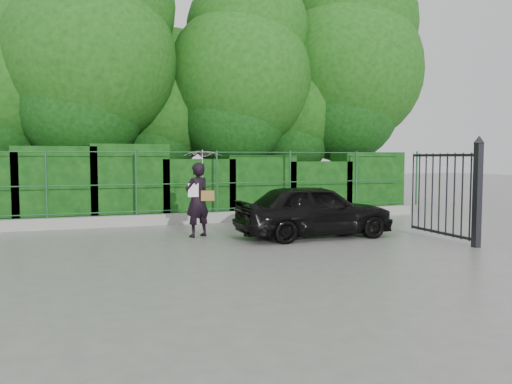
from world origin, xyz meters
name	(u,v)px	position (x,y,z in m)	size (l,w,h in m)	color
ground	(252,250)	(0.00, 0.00, 0.00)	(80.00, 80.00, 0.00)	gray
kerb	(204,218)	(0.00, 4.50, 0.15)	(14.00, 0.25, 0.30)	#9E9E99
fence	(211,182)	(0.22, 4.50, 1.20)	(14.13, 0.06, 1.80)	#1B4A28
hedge	(191,186)	(-0.16, 5.50, 1.02)	(14.20, 1.20, 2.28)	black
trees	(214,80)	(1.14, 7.74, 4.62)	(17.10, 6.15, 8.08)	black
gate	(461,190)	(4.60, -0.72, 1.19)	(0.22, 2.33, 2.36)	#232329
woman	(201,180)	(-0.61, 2.08, 1.36)	(0.99, 0.93, 2.10)	black
car	(314,210)	(1.93, 1.14, 0.64)	(1.52, 3.77, 1.29)	black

